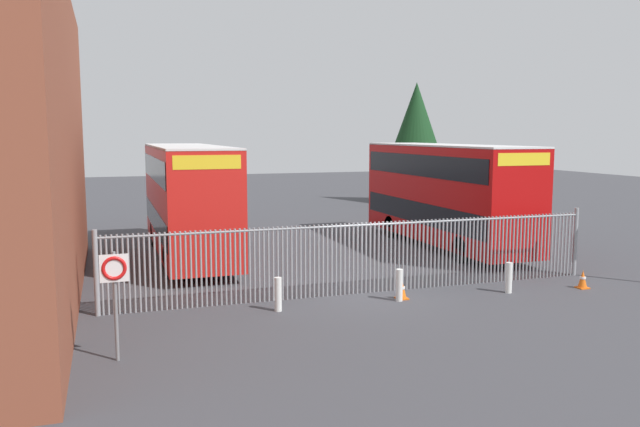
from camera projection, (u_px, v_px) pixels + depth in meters
The scene contains 11 objects.
ground_plane at pixel (290, 249), 27.15m from camera, with size 100.00×100.00×0.00m, color #3D3D42.
palisade_fence at pixel (366, 255), 19.52m from camera, with size 15.76×0.14×2.35m.
double_decker_bus_near_gate at pixel (445, 191), 27.35m from camera, with size 2.54×10.81×4.42m.
double_decker_bus_behind_fence_left at pixel (187, 196), 25.09m from camera, with size 2.54×10.81×4.42m.
bollard_near_left at pixel (278, 294), 17.61m from camera, with size 0.20×0.20×0.95m, color silver.
bollard_center_front at pixel (399, 285), 18.67m from camera, with size 0.20×0.20×0.95m, color silver.
bollard_near_right at pixel (509, 278), 19.63m from camera, with size 0.20×0.20×0.95m, color silver.
traffic_cone_by_gate at pixel (402, 289), 18.91m from camera, with size 0.34×0.34×0.59m.
traffic_cone_mid_forecourt at pixel (583, 279), 20.22m from camera, with size 0.34×0.34×0.59m.
speed_limit_sign_post at pixel (115, 281), 13.57m from camera, with size 0.60×0.14×2.40m.
tree_tall_back at pixel (416, 129), 44.69m from camera, with size 4.48×4.48×8.42m.
Camera 1 is at (-7.29, -17.76, 4.90)m, focal length 35.80 mm.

